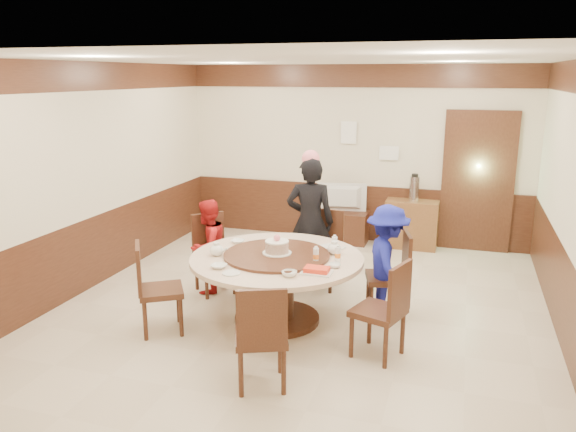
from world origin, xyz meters
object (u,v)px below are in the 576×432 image
(television, at_px, (342,198))
(thermos, at_px, (414,189))
(person_blue, at_px, (387,263))
(banquet_table, at_px, (277,275))
(side_cabinet, at_px, (411,224))
(person_standing, at_px, (310,222))
(tv_stand, at_px, (341,227))
(shrimp_platter, at_px, (317,271))
(birthday_cake, at_px, (277,247))
(person_red, at_px, (208,246))

(television, xyz_separation_m, thermos, (1.13, 0.03, 0.21))
(person_blue, bearing_deg, banquet_table, 90.04)
(side_cabinet, bearing_deg, television, -178.45)
(person_standing, height_order, tv_stand, person_standing)
(banquet_table, xyz_separation_m, person_blue, (1.12, 0.46, 0.11))
(thermos, bearing_deg, shrimp_platter, -99.39)
(person_blue, xyz_separation_m, birthday_cake, (-1.12, -0.45, 0.21))
(shrimp_platter, height_order, thermos, thermos)
(shrimp_platter, distance_m, tv_stand, 3.66)
(person_standing, relative_size, television, 2.11)
(banquet_table, bearing_deg, shrimp_platter, -35.36)
(person_standing, xyz_separation_m, shrimp_platter, (0.51, -1.60, -0.05))
(shrimp_platter, xyz_separation_m, thermos, (0.60, 3.61, 0.16))
(person_red, distance_m, tv_stand, 2.86)
(television, height_order, thermos, thermos)
(banquet_table, distance_m, thermos, 3.44)
(birthday_cake, distance_m, television, 3.18)
(banquet_table, distance_m, television, 3.20)
(banquet_table, relative_size, person_red, 1.59)
(person_standing, height_order, birthday_cake, person_standing)
(banquet_table, bearing_deg, television, 89.70)
(person_red, height_order, television, person_red)
(banquet_table, xyz_separation_m, side_cabinet, (1.13, 3.22, -0.16))
(birthday_cake, xyz_separation_m, television, (0.02, 3.18, -0.13))
(shrimp_platter, xyz_separation_m, television, (-0.53, 3.58, -0.05))
(birthday_cake, distance_m, tv_stand, 3.24)
(person_red, distance_m, thermos, 3.48)
(birthday_cake, relative_size, television, 0.40)
(person_standing, height_order, person_red, person_standing)
(person_blue, bearing_deg, shrimp_platter, 123.50)
(shrimp_platter, height_order, tv_stand, shrimp_platter)
(person_red, relative_size, side_cabinet, 1.47)
(person_standing, height_order, shrimp_platter, person_standing)
(tv_stand, bearing_deg, shrimp_platter, -81.60)
(tv_stand, distance_m, thermos, 1.32)
(person_red, relative_size, television, 1.49)
(television, bearing_deg, side_cabinet, 171.74)
(shrimp_platter, bearing_deg, person_blue, 55.77)
(person_standing, bearing_deg, side_cabinet, -128.79)
(person_red, distance_m, shrimp_platter, 1.91)
(tv_stand, relative_size, television, 1.08)
(person_blue, relative_size, side_cabinet, 1.61)
(birthday_cake, relative_size, shrimp_platter, 1.05)
(shrimp_platter, xyz_separation_m, tv_stand, (-0.53, 3.58, -0.53))
(birthday_cake, relative_size, side_cabinet, 0.39)
(person_red, bearing_deg, person_blue, 99.83)
(tv_stand, bearing_deg, person_standing, -89.41)
(person_blue, height_order, tv_stand, person_blue)
(person_blue, height_order, birthday_cake, person_blue)
(television, relative_size, side_cabinet, 0.98)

